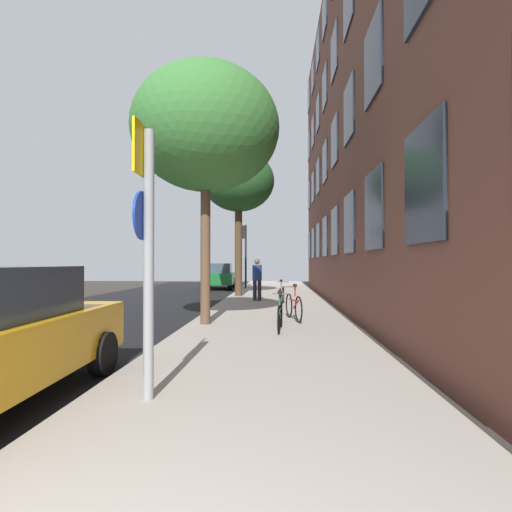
% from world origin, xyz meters
% --- Properties ---
extents(ground_plane, '(41.80, 41.80, 0.00)m').
position_xyz_m(ground_plane, '(-2.40, 15.00, 0.00)').
color(ground_plane, '#332D28').
extents(road_asphalt, '(7.00, 38.00, 0.01)m').
position_xyz_m(road_asphalt, '(-4.50, 15.00, 0.01)').
color(road_asphalt, black).
rests_on(road_asphalt, ground).
extents(sidewalk, '(4.20, 38.00, 0.12)m').
position_xyz_m(sidewalk, '(1.10, 15.00, 0.06)').
color(sidewalk, '#9E9389').
rests_on(sidewalk, ground).
extents(building_facade, '(0.56, 27.00, 14.37)m').
position_xyz_m(building_facade, '(3.69, 14.50, 7.21)').
color(building_facade, brown).
rests_on(building_facade, ground).
extents(sign_post, '(0.16, 0.60, 3.15)m').
position_xyz_m(sign_post, '(-0.20, 3.68, 1.96)').
color(sign_post, gray).
rests_on(sign_post, sidewalk).
extents(traffic_light, '(0.43, 0.24, 3.91)m').
position_xyz_m(traffic_light, '(-0.79, 24.65, 2.79)').
color(traffic_light, black).
rests_on(traffic_light, sidewalk).
extents(tree_near, '(3.78, 3.78, 6.60)m').
position_xyz_m(tree_near, '(-0.54, 9.47, 5.10)').
color(tree_near, brown).
rests_on(tree_near, sidewalk).
extents(tree_far, '(3.37, 3.37, 6.83)m').
position_xyz_m(tree_far, '(-0.54, 18.39, 5.47)').
color(tree_far, '#4C3823').
rests_on(tree_far, sidewalk).
extents(bicycle_0, '(0.42, 1.60, 0.92)m').
position_xyz_m(bicycle_0, '(1.35, 8.56, 0.48)').
color(bicycle_0, black).
rests_on(bicycle_0, sidewalk).
extents(bicycle_1, '(0.52, 1.72, 0.98)m').
position_xyz_m(bicycle_1, '(1.73, 10.28, 0.50)').
color(bicycle_1, black).
rests_on(bicycle_1, sidewalk).
extents(bicycle_2, '(0.42, 1.70, 0.93)m').
position_xyz_m(bicycle_2, '(1.44, 14.36, 0.48)').
color(bicycle_2, black).
rests_on(bicycle_2, sidewalk).
extents(pedestrian_0, '(0.53, 0.53, 1.71)m').
position_xyz_m(pedestrian_0, '(0.46, 15.94, 1.10)').
color(pedestrian_0, '#26262D').
rests_on(pedestrian_0, sidewalk).
extents(car_1, '(2.03, 4.07, 1.62)m').
position_xyz_m(car_1, '(-2.40, 25.09, 0.84)').
color(car_1, '#19662D').
rests_on(car_1, road_asphalt).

